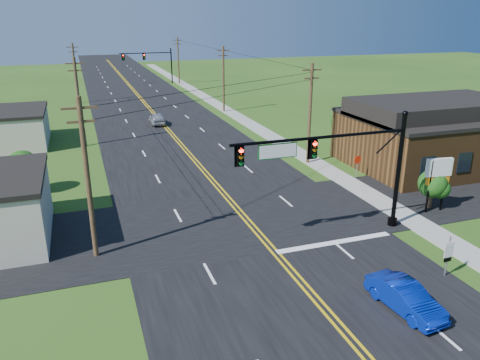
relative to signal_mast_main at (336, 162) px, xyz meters
name	(u,v)px	position (x,y,z in m)	size (l,w,h in m)	color
ground	(335,326)	(-4.34, -8.00, -4.75)	(260.00, 260.00, 0.00)	#264513
road_main	(152,113)	(-4.34, 42.00, -4.73)	(16.00, 220.00, 0.04)	black
road_cross	(243,219)	(-4.34, 4.00, -4.73)	(70.00, 10.00, 0.04)	black
sidewalk	(248,122)	(6.16, 32.00, -4.71)	(2.00, 160.00, 0.08)	gray
signal_mast_main	(336,162)	(0.00, 0.00, 0.00)	(11.30, 0.60, 7.48)	black
signal_mast_far	(149,61)	(0.10, 72.00, -0.20)	(10.98, 0.60, 7.48)	black
brick_building	(432,139)	(15.66, 10.00, -2.40)	(14.20, 11.20, 4.70)	#533417
utility_pole_left_a	(87,177)	(-13.84, 2.00, -0.03)	(1.80, 0.28, 9.00)	#362318
utility_pole_left_b	(79,101)	(-13.84, 27.00, -0.03)	(1.80, 0.28, 9.00)	#362318
utility_pole_left_c	(75,72)	(-13.84, 54.00, -0.03)	(1.80, 0.28, 9.00)	#362318
utility_pole_right_a	(310,112)	(5.46, 14.00, -0.03)	(1.80, 0.28, 9.00)	#362318
utility_pole_right_b	(224,78)	(5.46, 40.00, -0.03)	(1.80, 0.28, 9.00)	#362318
utility_pole_right_c	(178,60)	(5.46, 70.00, -0.03)	(1.80, 0.28, 9.00)	#362318
tree_right_back	(345,122)	(11.66, 18.00, -2.15)	(3.00, 3.00, 4.10)	#362318
shrub_corner	(433,184)	(8.66, 1.50, -2.90)	(2.00, 2.00, 2.86)	#362318
tree_left	(23,166)	(-18.34, 14.00, -2.59)	(2.40, 2.40, 3.37)	#362318
blue_car	(405,298)	(-0.75, -7.99, -4.09)	(1.41, 4.03, 1.33)	#0722A2
distant_car	(157,119)	(-4.87, 34.79, -4.02)	(1.72, 4.27, 1.46)	#ADADB2
route_sign	(448,253)	(3.17, -6.21, -3.41)	(0.57, 0.09, 2.29)	slate
stop_sign	(357,162)	(7.29, 8.73, -3.30)	(0.71, 0.11, 2.01)	slate
pylon_sign	(438,173)	(8.54, 1.00, -1.95)	(1.88, 0.47, 3.83)	black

